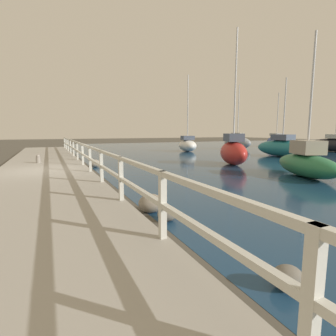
% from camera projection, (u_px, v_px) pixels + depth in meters
% --- Properties ---
extents(ground_plane, '(120.00, 120.00, 0.00)m').
position_uv_depth(ground_plane, '(44.00, 176.00, 11.22)').
color(ground_plane, '#4C473D').
extents(dock_walkway, '(3.73, 36.00, 0.28)m').
position_uv_depth(dock_walkway, '(44.00, 173.00, 11.20)').
color(dock_walkway, '#9E998E').
rests_on(dock_walkway, ground).
extents(railing, '(0.10, 32.50, 1.05)m').
position_uv_depth(railing, '(86.00, 152.00, 11.81)').
color(railing, beige).
rests_on(railing, dock_walkway).
extents(boulder_upstream, '(0.39, 0.35, 0.29)m').
position_uv_depth(boulder_upstream, '(287.00, 277.00, 3.19)').
color(boulder_upstream, '#666056').
rests_on(boulder_upstream, ground).
extents(boulder_downstream, '(0.43, 0.39, 0.32)m').
position_uv_depth(boulder_downstream, '(167.00, 214.00, 5.63)').
color(boulder_downstream, '#666056').
rests_on(boulder_downstream, ground).
extents(boulder_near_dock, '(0.59, 0.53, 0.45)m').
position_uv_depth(boulder_near_dock, '(151.00, 203.00, 6.22)').
color(boulder_near_dock, slate).
rests_on(boulder_near_dock, ground).
extents(boulder_mid_strip, '(0.55, 0.50, 0.41)m').
position_uv_depth(boulder_mid_strip, '(95.00, 163.00, 14.06)').
color(boulder_mid_strip, gray).
rests_on(boulder_mid_strip, ground).
extents(mooring_bollard, '(0.22, 0.22, 0.45)m').
position_uv_depth(mooring_bollard, '(38.00, 159.00, 13.70)').
color(mooring_bollard, gray).
rests_on(mooring_bollard, dock_walkway).
extents(sailboat_teal, '(1.69, 4.76, 5.86)m').
position_uv_depth(sailboat_teal, '(282.00, 147.00, 20.02)').
color(sailboat_teal, '#1E707A').
rests_on(sailboat_teal, water_surface).
extents(sailboat_gray, '(2.34, 3.40, 6.73)m').
position_uv_depth(sailboat_gray, '(237.00, 142.00, 28.20)').
color(sailboat_gray, gray).
rests_on(sailboat_gray, water_surface).
extents(sailboat_green, '(2.68, 4.20, 5.87)m').
position_uv_depth(sailboat_green, '(306.00, 163.00, 11.06)').
color(sailboat_green, '#236B42').
rests_on(sailboat_green, water_surface).
extents(sailboat_white, '(2.16, 3.27, 7.13)m').
position_uv_depth(sailboat_white, '(187.00, 145.00, 25.14)').
color(sailboat_white, white).
rests_on(sailboat_white, water_surface).
extents(sailboat_red, '(2.38, 3.57, 7.49)m').
position_uv_depth(sailboat_red, '(233.00, 151.00, 15.08)').
color(sailboat_red, red).
rests_on(sailboat_red, water_surface).
extents(sailboat_black, '(2.15, 5.30, 6.19)m').
position_uv_depth(sailboat_black, '(335.00, 144.00, 24.84)').
color(sailboat_black, black).
rests_on(sailboat_black, water_surface).
extents(sailboat_blue, '(2.72, 4.43, 6.55)m').
position_uv_depth(sailboat_blue, '(276.00, 141.00, 32.42)').
color(sailboat_blue, '#2D4C9E').
rests_on(sailboat_blue, water_surface).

